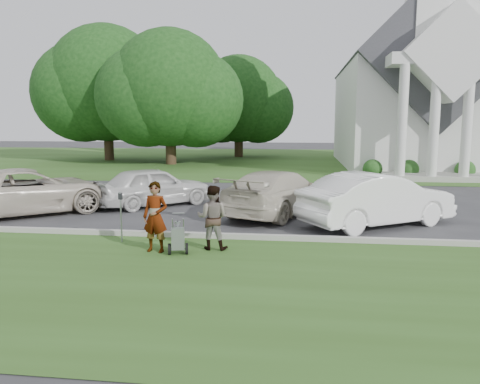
% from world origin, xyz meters
% --- Properties ---
extents(ground, '(120.00, 120.00, 0.00)m').
position_xyz_m(ground, '(0.00, 0.00, 0.00)').
color(ground, '#333335').
rests_on(ground, ground).
extents(grass_strip, '(80.00, 7.00, 0.01)m').
position_xyz_m(grass_strip, '(0.00, -3.00, 0.01)').
color(grass_strip, '#30501B').
rests_on(grass_strip, ground).
extents(church_lawn, '(80.00, 30.00, 0.01)m').
position_xyz_m(church_lawn, '(0.00, 27.00, 0.01)').
color(church_lawn, '#30501B').
rests_on(church_lawn, ground).
extents(curb, '(80.00, 0.18, 0.15)m').
position_xyz_m(curb, '(0.00, 0.55, 0.07)').
color(curb, '#9E9E93').
rests_on(curb, ground).
extents(church, '(9.19, 19.00, 24.10)m').
position_xyz_m(church, '(9.00, 23.11, 5.94)').
color(church, white).
rests_on(church, ground).
extents(tree_left, '(10.63, 8.40, 9.71)m').
position_xyz_m(tree_left, '(-8.01, 21.99, 5.11)').
color(tree_left, '#332316').
rests_on(tree_left, ground).
extents(tree_far, '(11.64, 9.20, 10.73)m').
position_xyz_m(tree_far, '(-14.01, 24.99, 5.69)').
color(tree_far, '#332316').
rests_on(tree_far, ground).
extents(tree_back, '(9.61, 7.60, 8.89)m').
position_xyz_m(tree_back, '(-4.01, 29.99, 4.73)').
color(tree_back, '#332316').
rests_on(tree_back, ground).
extents(striping_cart, '(0.58, 0.98, 0.86)m').
position_xyz_m(striping_cart, '(-1.46, -1.06, 0.37)').
color(striping_cart, black).
rests_on(striping_cart, ground).
extents(person_left, '(0.67, 0.49, 1.69)m').
position_xyz_m(person_left, '(-2.04, -0.92, 0.85)').
color(person_left, '#999999').
rests_on(person_left, ground).
extents(person_right, '(0.79, 0.62, 1.57)m').
position_xyz_m(person_right, '(-0.74, -0.52, 0.79)').
color(person_right, '#999999').
rests_on(person_right, ground).
extents(parking_meter_near, '(0.10, 0.09, 1.32)m').
position_xyz_m(parking_meter_near, '(-3.19, -0.16, 0.83)').
color(parking_meter_near, '#92969A').
rests_on(parking_meter_near, ground).
extents(car_a, '(5.90, 5.58, 1.55)m').
position_xyz_m(car_a, '(-7.74, 3.16, 0.77)').
color(car_a, beige).
rests_on(car_a, ground).
extents(car_b, '(4.33, 4.14, 1.46)m').
position_xyz_m(car_b, '(-4.01, 5.18, 0.73)').
color(car_b, silver).
rests_on(car_b, ground).
extents(car_c, '(4.10, 5.53, 1.49)m').
position_xyz_m(car_c, '(0.67, 4.12, 0.75)').
color(car_c, beige).
rests_on(car_c, ground).
extents(car_d, '(4.99, 4.06, 1.60)m').
position_xyz_m(car_d, '(3.67, 2.71, 0.80)').
color(car_d, white).
rests_on(car_d, ground).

